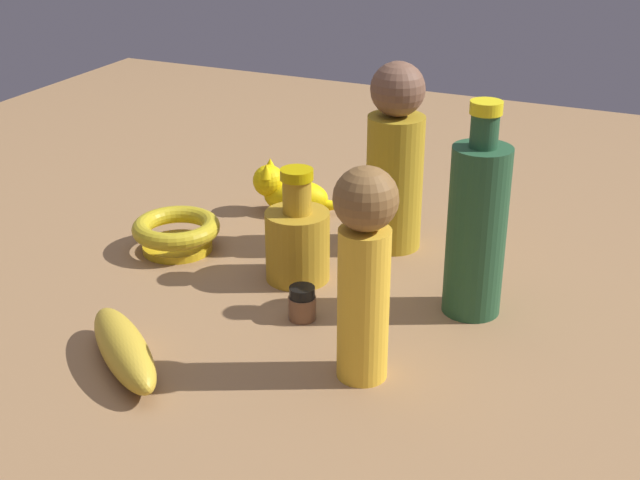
# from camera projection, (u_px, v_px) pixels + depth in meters

# --- Properties ---
(ground) EXTENTS (2.00, 2.00, 0.00)m
(ground) POSITION_uv_depth(u_px,v_px,m) (320.00, 300.00, 1.08)
(ground) COLOR #936D47
(person_figure_adult) EXTENTS (0.08, 0.08, 0.26)m
(person_figure_adult) POSITION_uv_depth(u_px,v_px,m) (395.00, 160.00, 1.18)
(person_figure_adult) COLOR #B49120
(person_figure_adult) RESTS_ON ground
(bowl) EXTENTS (0.12, 0.12, 0.05)m
(bowl) POSITION_uv_depth(u_px,v_px,m) (176.00, 232.00, 1.20)
(bowl) COLOR gold
(bowl) RESTS_ON ground
(person_figure_child) EXTENTS (0.07, 0.07, 0.23)m
(person_figure_child) POSITION_uv_depth(u_px,v_px,m) (364.00, 267.00, 0.88)
(person_figure_child) COLOR yellow
(person_figure_child) RESTS_ON ground
(banana) EXTENTS (0.17, 0.15, 0.05)m
(banana) POSITION_uv_depth(u_px,v_px,m) (124.00, 349.00, 0.93)
(banana) COLOR gold
(banana) RESTS_ON ground
(bottle_short) EXTENTS (0.08, 0.08, 0.15)m
(bottle_short) POSITION_uv_depth(u_px,v_px,m) (297.00, 239.00, 1.11)
(bottle_short) COLOR #B48820
(bottle_short) RESTS_ON ground
(bottle_tall) EXTENTS (0.07, 0.07, 0.26)m
(bottle_tall) POSITION_uv_depth(u_px,v_px,m) (477.00, 226.00, 1.01)
(bottle_tall) COLOR #234F30
(bottle_tall) RESTS_ON ground
(nail_polish_jar) EXTENTS (0.03, 0.03, 0.04)m
(nail_polish_jar) POSITION_uv_depth(u_px,v_px,m) (302.00, 303.00, 1.03)
(nail_polish_jar) COLOR brown
(nail_polish_jar) RESTS_ON ground
(cat_figurine) EXTENTS (0.13, 0.08, 0.08)m
(cat_figurine) POSITION_uv_depth(u_px,v_px,m) (288.00, 192.00, 1.32)
(cat_figurine) COLOR yellow
(cat_figurine) RESTS_ON ground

